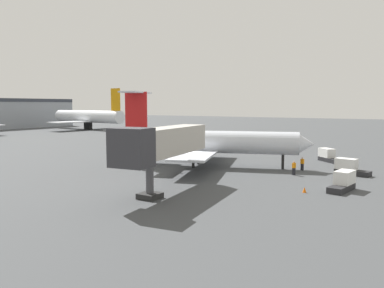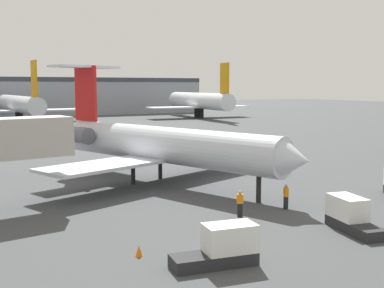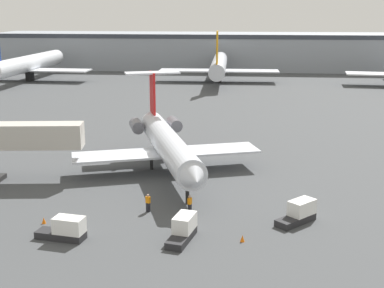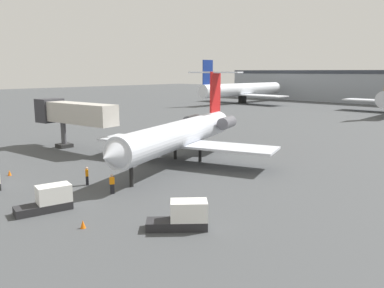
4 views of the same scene
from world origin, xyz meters
name	(u,v)px [view 2 (image 2 of 4)]	position (x,y,z in m)	size (l,w,h in m)	color
ground_plane	(122,190)	(0.00, 0.00, -0.05)	(400.00, 400.00, 0.10)	#424447
regional_jet	(157,143)	(3.51, 0.93, 3.43)	(21.23, 26.65, 10.15)	silver
ground_crew_marshaller	(286,196)	(7.32, -11.23, 0.86)	(0.40, 0.47, 1.69)	black
ground_crew_loader	(240,203)	(3.52, -11.30, 0.86)	(0.48, 0.42, 1.69)	black
baggage_tug_lead	(351,216)	(7.37, -16.81, 0.84)	(2.22, 4.21, 1.90)	#262628
baggage_tug_spare	(223,247)	(-2.00, -17.83, 0.84)	(4.18, 2.04, 1.90)	#262628
traffic_cone_mid	(139,251)	(-4.94, -14.89, 0.28)	(0.36, 0.36, 0.55)	orange
parked_airliner_west_mid	(19,105)	(5.47, 75.86, 4.14)	(29.49, 35.03, 13.08)	silver
parked_airliner_centre	(199,101)	(49.27, 72.55, 4.32)	(27.38, 32.30, 13.44)	silver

